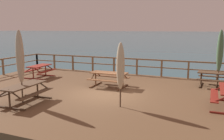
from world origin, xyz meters
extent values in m
plane|color=#2D5B6B|center=(0.00, 0.00, 0.00)|extent=(600.00, 600.00, 0.00)
cube|color=brown|center=(0.00, 0.00, 0.41)|extent=(16.63, 10.46, 0.82)
cube|color=brown|center=(0.00, 5.08, 1.87)|extent=(16.33, 0.09, 0.08)
cube|color=brown|center=(0.00, 5.08, 1.39)|extent=(16.33, 0.07, 0.06)
cube|color=brown|center=(-8.17, 5.08, 1.34)|extent=(0.10, 0.10, 1.05)
cube|color=brown|center=(-6.53, 5.08, 1.34)|extent=(0.10, 0.10, 1.05)
cube|color=brown|center=(-4.90, 5.08, 1.34)|extent=(0.10, 0.10, 1.05)
cube|color=brown|center=(-3.27, 5.08, 1.34)|extent=(0.10, 0.10, 1.05)
cube|color=brown|center=(-1.63, 5.08, 1.34)|extent=(0.10, 0.10, 1.05)
cube|color=brown|center=(0.00, 5.08, 1.34)|extent=(0.10, 0.10, 1.05)
cube|color=brown|center=(1.63, 5.08, 1.34)|extent=(0.10, 0.10, 1.05)
cube|color=brown|center=(3.27, 5.08, 1.34)|extent=(0.10, 0.10, 1.05)
cube|color=brown|center=(4.90, 5.08, 1.34)|extent=(0.10, 0.10, 1.05)
cube|color=brown|center=(-8.17, 1.69, 1.34)|extent=(0.10, 0.10, 1.05)
cube|color=brown|center=(-8.17, 3.39, 1.34)|extent=(0.10, 0.10, 1.05)
cube|color=brown|center=(-8.17, 5.08, 1.34)|extent=(0.10, 0.10, 1.05)
cube|color=maroon|center=(4.74, -0.10, 1.26)|extent=(0.29, 2.16, 0.04)
cylinder|color=maroon|center=(5.02, -1.00, 1.41)|extent=(0.63, 0.06, 0.37)
cylinder|color=maroon|center=(5.02, 0.80, 1.41)|extent=(0.63, 0.06, 0.37)
cube|color=brown|center=(4.87, 3.43, 1.56)|extent=(1.95, 0.83, 0.05)
cube|color=brown|center=(4.85, 2.87, 1.26)|extent=(1.94, 0.35, 0.04)
cube|color=brown|center=(4.89, 3.99, 1.26)|extent=(1.94, 0.35, 0.04)
cube|color=#432F1F|center=(4.09, 3.46, 0.85)|extent=(0.13, 1.40, 0.06)
cylinder|color=#432F1F|center=(4.09, 3.46, 1.19)|extent=(0.07, 0.07, 0.74)
cylinder|color=#432F1F|center=(4.08, 3.18, 1.41)|extent=(0.08, 0.63, 0.37)
cylinder|color=#432F1F|center=(4.10, 3.74, 1.41)|extent=(0.08, 0.63, 0.37)
cube|color=brown|center=(-2.50, -2.62, 1.56)|extent=(0.86, 2.11, 0.05)
cube|color=brown|center=(-1.94, -2.59, 1.26)|extent=(0.38, 2.08, 0.04)
cube|color=brown|center=(-3.06, -2.65, 1.26)|extent=(0.38, 2.08, 0.04)
cube|color=#432F1F|center=(-2.46, -3.47, 0.85)|extent=(1.40, 0.14, 0.06)
cylinder|color=#432F1F|center=(-2.46, -3.47, 1.19)|extent=(0.07, 0.07, 0.74)
cylinder|color=#432F1F|center=(-2.18, -3.46, 1.41)|extent=(0.63, 0.09, 0.37)
cylinder|color=#432F1F|center=(-2.74, -3.49, 1.41)|extent=(0.63, 0.09, 0.37)
cube|color=#432F1F|center=(-2.54, -1.76, 0.85)|extent=(1.40, 0.14, 0.06)
cylinder|color=#432F1F|center=(-2.54, -1.76, 1.19)|extent=(0.07, 0.07, 0.74)
cylinder|color=#432F1F|center=(-2.26, -1.75, 1.41)|extent=(0.63, 0.09, 0.37)
cylinder|color=#432F1F|center=(-2.82, -1.78, 1.41)|extent=(0.63, 0.09, 0.37)
cube|color=brown|center=(-0.39, 1.31, 1.56)|extent=(1.92, 0.78, 0.05)
cube|color=brown|center=(-0.39, 0.75, 1.26)|extent=(1.92, 0.30, 0.04)
cube|color=brown|center=(-0.40, 1.87, 1.26)|extent=(1.92, 0.30, 0.04)
cube|color=brown|center=(-1.17, 1.30, 0.85)|extent=(0.09, 1.40, 0.06)
cylinder|color=brown|center=(-1.17, 1.30, 1.19)|extent=(0.07, 0.07, 0.74)
cylinder|color=brown|center=(-1.17, 1.02, 1.41)|extent=(0.06, 0.63, 0.37)
cylinder|color=brown|center=(-1.17, 1.58, 1.41)|extent=(0.06, 0.63, 0.37)
cube|color=brown|center=(0.39, 1.31, 0.85)|extent=(0.09, 1.40, 0.06)
cylinder|color=brown|center=(0.39, 1.31, 1.19)|extent=(0.07, 0.07, 0.74)
cylinder|color=brown|center=(0.39, 1.03, 1.41)|extent=(0.06, 0.63, 0.37)
cylinder|color=brown|center=(0.38, 1.59, 1.41)|extent=(0.06, 0.63, 0.37)
cube|color=maroon|center=(-5.37, 1.90, 1.56)|extent=(0.83, 1.65, 0.05)
cube|color=maroon|center=(-4.81, 1.93, 1.26)|extent=(0.35, 1.63, 0.04)
cube|color=maroon|center=(-5.93, 1.88, 1.26)|extent=(0.35, 1.63, 0.04)
cube|color=maroon|center=(-5.34, 1.28, 0.85)|extent=(1.40, 0.14, 0.06)
cylinder|color=maroon|center=(-5.34, 1.28, 1.19)|extent=(0.07, 0.07, 0.74)
cylinder|color=maroon|center=(-5.06, 1.29, 1.41)|extent=(0.63, 0.08, 0.37)
cylinder|color=maroon|center=(-5.62, 1.26, 1.41)|extent=(0.63, 0.08, 0.37)
cube|color=maroon|center=(-5.40, 2.53, 0.85)|extent=(1.40, 0.14, 0.06)
cylinder|color=maroon|center=(-5.40, 2.53, 1.19)|extent=(0.07, 0.07, 0.74)
cylinder|color=maroon|center=(-5.12, 2.54, 1.41)|extent=(0.63, 0.08, 0.37)
cylinder|color=maroon|center=(-5.68, 2.52, 1.41)|extent=(0.63, 0.08, 0.37)
cylinder|color=#4C3828|center=(1.34, -1.60, 2.01)|extent=(0.06, 0.06, 2.39)
ellipsoid|color=#CCB793|center=(1.34, -1.60, 2.44)|extent=(0.32, 0.32, 1.82)
cylinder|color=#7A6E58|center=(1.34, -1.60, 2.30)|extent=(0.21, 0.21, 0.05)
cone|color=#4C3828|center=(1.34, -1.60, 3.28)|extent=(0.10, 0.10, 0.14)
cylinder|color=#4C3828|center=(4.91, 3.42, 2.23)|extent=(0.06, 0.06, 2.83)
ellipsoid|color=#4C704C|center=(4.91, 3.42, 2.73)|extent=(0.32, 0.32, 2.15)
cylinder|color=#2D432D|center=(4.91, 3.42, 2.57)|extent=(0.21, 0.21, 0.05)
cone|color=#4C3828|center=(4.91, 3.42, 3.72)|extent=(0.10, 0.10, 0.14)
cylinder|color=#4C3828|center=(-2.56, -2.68, 2.24)|extent=(0.06, 0.06, 2.84)
ellipsoid|color=tan|center=(-2.56, -2.68, 2.74)|extent=(0.32, 0.32, 2.16)
cylinder|color=#71614F|center=(-2.56, -2.68, 2.58)|extent=(0.21, 0.21, 0.05)
cone|color=#4C3828|center=(-2.56, -2.68, 3.73)|extent=(0.10, 0.10, 0.14)
camera|label=1|loc=(4.58, -10.26, 3.87)|focal=39.22mm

